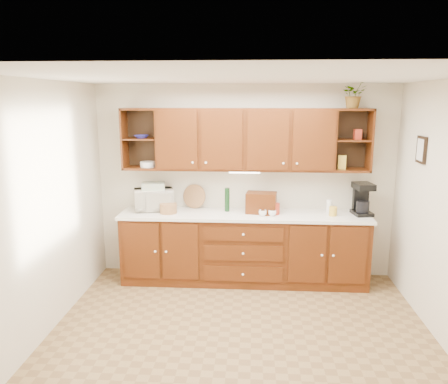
# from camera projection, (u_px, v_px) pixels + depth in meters

# --- Properties ---
(floor) EXTENTS (4.00, 4.00, 0.00)m
(floor) POSITION_uv_depth(u_px,v_px,m) (240.00, 337.00, 4.49)
(floor) COLOR olive
(floor) RESTS_ON ground
(ceiling) EXTENTS (4.00, 4.00, 0.00)m
(ceiling) POSITION_uv_depth(u_px,v_px,m) (242.00, 77.00, 3.95)
(ceiling) COLOR white
(ceiling) RESTS_ON back_wall
(back_wall) EXTENTS (4.00, 0.00, 4.00)m
(back_wall) POSITION_uv_depth(u_px,v_px,m) (245.00, 182.00, 5.93)
(back_wall) COLOR beige
(back_wall) RESTS_ON floor
(left_wall) EXTENTS (0.00, 3.50, 3.50)m
(left_wall) POSITION_uv_depth(u_px,v_px,m) (41.00, 212.00, 4.35)
(left_wall) COLOR beige
(left_wall) RESTS_ON floor
(base_cabinets) EXTENTS (3.20, 0.60, 0.90)m
(base_cabinets) POSITION_uv_depth(u_px,v_px,m) (244.00, 249.00, 5.81)
(base_cabinets) COLOR #371906
(base_cabinets) RESTS_ON floor
(countertop) EXTENTS (3.24, 0.64, 0.04)m
(countertop) POSITION_uv_depth(u_px,v_px,m) (244.00, 215.00, 5.71)
(countertop) COLOR white
(countertop) RESTS_ON base_cabinets
(upper_cabinets) EXTENTS (3.20, 0.33, 0.80)m
(upper_cabinets) POSITION_uv_depth(u_px,v_px,m) (246.00, 139.00, 5.65)
(upper_cabinets) COLOR #371906
(upper_cabinets) RESTS_ON back_wall
(undercabinet_light) EXTENTS (0.40, 0.05, 0.02)m
(undercabinet_light) POSITION_uv_depth(u_px,v_px,m) (245.00, 172.00, 5.68)
(undercabinet_light) COLOR white
(undercabinet_light) RESTS_ON upper_cabinets
(framed_picture) EXTENTS (0.03, 0.24, 0.30)m
(framed_picture) POSITION_uv_depth(u_px,v_px,m) (421.00, 150.00, 4.86)
(framed_picture) COLOR black
(framed_picture) RESTS_ON right_wall
(wicker_basket) EXTENTS (0.24, 0.24, 0.13)m
(wicker_basket) POSITION_uv_depth(u_px,v_px,m) (168.00, 208.00, 5.70)
(wicker_basket) COLOR #9B6D40
(wicker_basket) RESTS_ON countertop
(microwave) EXTENTS (0.59, 0.47, 0.28)m
(microwave) POSITION_uv_depth(u_px,v_px,m) (154.00, 200.00, 5.85)
(microwave) COLOR #F0E6CF
(microwave) RESTS_ON countertop
(towel_stack) EXTENTS (0.33, 0.27, 0.09)m
(towel_stack) POSITION_uv_depth(u_px,v_px,m) (153.00, 186.00, 5.82)
(towel_stack) COLOR #D4BD63
(towel_stack) RESTS_ON microwave
(wine_bottle) EXTENTS (0.08, 0.08, 0.32)m
(wine_bottle) POSITION_uv_depth(u_px,v_px,m) (227.00, 200.00, 5.78)
(wine_bottle) COLOR black
(wine_bottle) RESTS_ON countertop
(woven_tray) EXTENTS (0.34, 0.18, 0.32)m
(woven_tray) POSITION_uv_depth(u_px,v_px,m) (194.00, 207.00, 5.99)
(woven_tray) COLOR #9B6D40
(woven_tray) RESTS_ON countertop
(bread_box) EXTENTS (0.41, 0.29, 0.27)m
(bread_box) POSITION_uv_depth(u_px,v_px,m) (261.00, 203.00, 5.70)
(bread_box) COLOR #371906
(bread_box) RESTS_ON countertop
(mug_tree) EXTENTS (0.25, 0.24, 0.27)m
(mug_tree) POSITION_uv_depth(u_px,v_px,m) (267.00, 212.00, 5.60)
(mug_tree) COLOR #371906
(mug_tree) RESTS_ON countertop
(canister_red) EXTENTS (0.14, 0.14, 0.15)m
(canister_red) POSITION_uv_depth(u_px,v_px,m) (275.00, 209.00, 5.65)
(canister_red) COLOR #A22B17
(canister_red) RESTS_ON countertop
(canister_white) EXTENTS (0.08, 0.08, 0.18)m
(canister_white) POSITION_uv_depth(u_px,v_px,m) (329.00, 206.00, 5.69)
(canister_white) COLOR white
(canister_white) RESTS_ON countertop
(canister_yellow) EXTENTS (0.13, 0.13, 0.12)m
(canister_yellow) POSITION_uv_depth(u_px,v_px,m) (333.00, 211.00, 5.57)
(canister_yellow) COLOR gold
(canister_yellow) RESTS_ON countertop
(coffee_maker) EXTENTS (0.26, 0.32, 0.41)m
(coffee_maker) POSITION_uv_depth(u_px,v_px,m) (362.00, 199.00, 5.62)
(coffee_maker) COLOR black
(coffee_maker) RESTS_ON countertop
(bowl_stack) EXTENTS (0.22, 0.22, 0.04)m
(bowl_stack) POSITION_uv_depth(u_px,v_px,m) (142.00, 137.00, 5.70)
(bowl_stack) COLOR #292997
(bowl_stack) RESTS_ON upper_cabinets
(plate_stack) EXTENTS (0.26, 0.26, 0.07)m
(plate_stack) POSITION_uv_depth(u_px,v_px,m) (148.00, 164.00, 5.79)
(plate_stack) COLOR white
(plate_stack) RESTS_ON upper_cabinets
(pantry_box_yellow) EXTENTS (0.11, 0.10, 0.18)m
(pantry_box_yellow) POSITION_uv_depth(u_px,v_px,m) (342.00, 162.00, 5.59)
(pantry_box_yellow) COLOR gold
(pantry_box_yellow) RESTS_ON upper_cabinets
(pantry_box_red) EXTENTS (0.09, 0.08, 0.13)m
(pantry_box_red) POSITION_uv_depth(u_px,v_px,m) (358.00, 134.00, 5.52)
(pantry_box_red) COLOR #A22B17
(pantry_box_red) RESTS_ON upper_cabinets
(potted_plant) EXTENTS (0.36, 0.33, 0.35)m
(potted_plant) POSITION_uv_depth(u_px,v_px,m) (354.00, 94.00, 5.40)
(potted_plant) COLOR #999999
(potted_plant) RESTS_ON upper_cabinets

